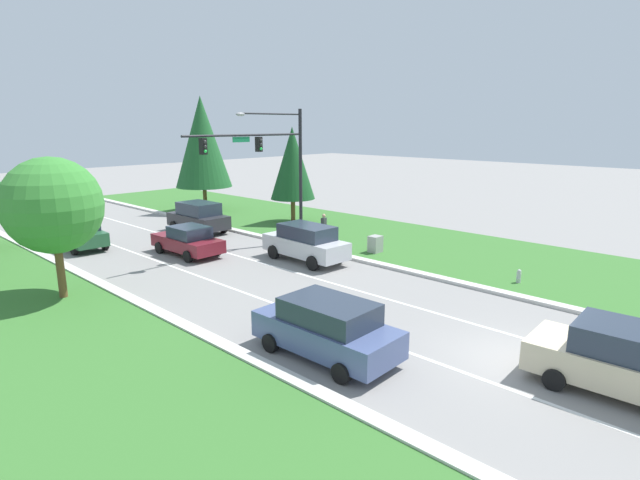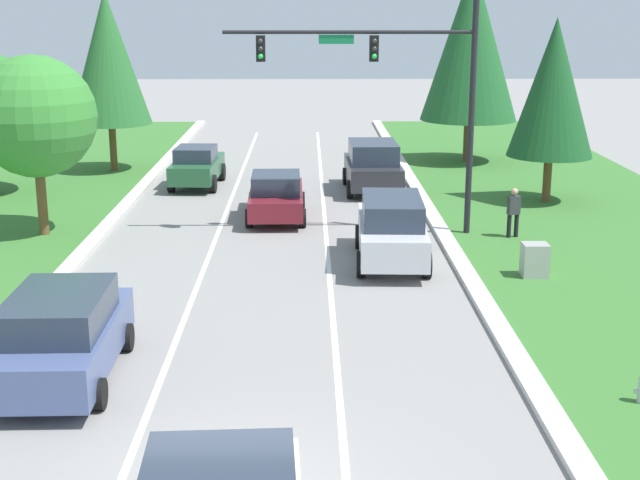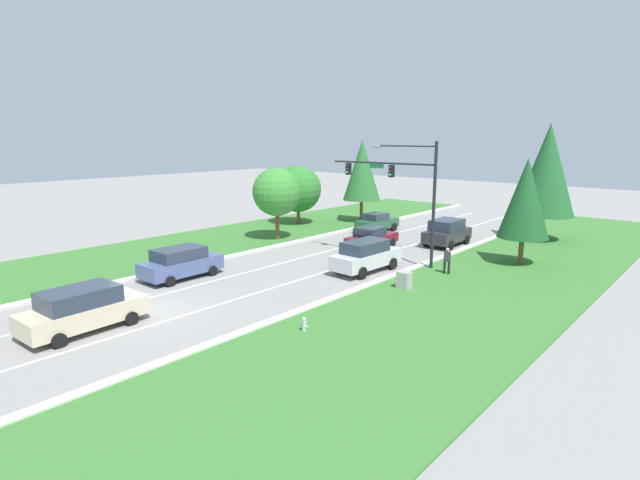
# 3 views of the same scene
# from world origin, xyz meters

# --- Properties ---
(traffic_signal_mast) EXTENTS (7.98, 0.41, 7.97)m
(traffic_signal_mast) POSITION_xyz_m (4.18, 15.98, 5.32)
(traffic_signal_mast) COLOR black
(traffic_signal_mast) RESTS_ON ground_plane
(charcoal_suv) EXTENTS (2.32, 4.55, 2.03)m
(charcoal_suv) POSITION_xyz_m (3.85, 23.17, 1.04)
(charcoal_suv) COLOR #28282D
(charcoal_suv) RESTS_ON ground_plane
(forest_sedan) EXTENTS (2.09, 4.33, 1.70)m
(forest_sedan) POSITION_xyz_m (-3.42, 24.27, 0.87)
(forest_sedan) COLOR #235633
(forest_sedan) RESTS_ON ground_plane
(burgundy_sedan) EXTENTS (2.13, 4.64, 1.64)m
(burgundy_sedan) POSITION_xyz_m (0.08, 18.46, 0.82)
(burgundy_sedan) COLOR maroon
(burgundy_sedan) RESTS_ON ground_plane
(silver_suv) EXTENTS (2.22, 5.04, 1.97)m
(silver_suv) POSITION_xyz_m (3.65, 12.78, 1.02)
(silver_suv) COLOR silver
(silver_suv) RESTS_ON ground_plane
(slate_blue_suv) EXTENTS (2.30, 4.80, 1.84)m
(slate_blue_suv) POSITION_xyz_m (-3.76, 4.43, 0.94)
(slate_blue_suv) COLOR #475684
(slate_blue_suv) RESTS_ON ground_plane
(utility_cabinet) EXTENTS (0.70, 0.60, 1.01)m
(utility_cabinet) POSITION_xyz_m (7.46, 11.08, 0.51)
(utility_cabinet) COLOR #9E9E99
(utility_cabinet) RESTS_ON ground_plane
(pedestrian) EXTENTS (0.42, 0.31, 1.69)m
(pedestrian) POSITION_xyz_m (7.82, 15.38, 0.94)
(pedestrian) COLOR black
(pedestrian) RESTS_ON ground_plane
(conifer_near_right_tree) EXTENTS (4.53, 4.53, 9.33)m
(conifer_near_right_tree) POSITION_xyz_m (8.81, 29.77, 5.70)
(conifer_near_right_tree) COLOR brown
(conifer_near_right_tree) RESTS_ON ground_plane
(conifer_far_right_tree) EXTENTS (3.20, 3.20, 6.94)m
(conifer_far_right_tree) POSITION_xyz_m (10.32, 20.79, 4.37)
(conifer_far_right_tree) COLOR brown
(conifer_far_right_tree) RESTS_ON ground_plane
(oak_far_left_tree) EXTENTS (3.88, 3.88, 5.88)m
(oak_far_left_tree) POSITION_xyz_m (-7.44, 15.98, 3.92)
(oak_far_left_tree) COLOR brown
(oak_far_left_tree) RESTS_ON ground_plane
(conifer_mid_left_tree) EXTENTS (3.62, 3.62, 8.00)m
(conifer_mid_left_tree) POSITION_xyz_m (-7.59, 27.62, 5.09)
(conifer_mid_left_tree) COLOR brown
(conifer_mid_left_tree) RESTS_ON ground_plane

